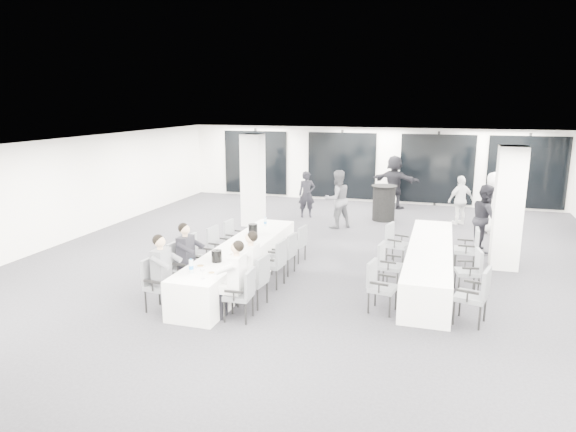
% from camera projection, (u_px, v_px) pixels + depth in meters
% --- Properties ---
extents(room, '(14.04, 16.04, 2.84)m').
position_uv_depth(room, '(363.00, 200.00, 12.63)').
color(room, '#24242A').
rests_on(room, ground).
extents(column_left, '(0.60, 0.60, 2.80)m').
position_uv_depth(column_left, '(253.00, 180.00, 15.63)').
color(column_left, white).
rests_on(column_left, floor).
extents(column_right, '(0.60, 0.60, 2.80)m').
position_uv_depth(column_right, '(508.00, 208.00, 11.58)').
color(column_right, white).
rests_on(column_right, floor).
extents(banquet_table_main, '(0.90, 5.00, 0.75)m').
position_uv_depth(banquet_table_main, '(241.00, 262.00, 11.02)').
color(banquet_table_main, white).
rests_on(banquet_table_main, floor).
extents(banquet_table_side, '(0.90, 5.00, 0.75)m').
position_uv_depth(banquet_table_side, '(429.00, 263.00, 10.94)').
color(banquet_table_side, white).
rests_on(banquet_table_side, floor).
extents(cocktail_table, '(0.81, 0.81, 1.13)m').
position_uv_depth(cocktail_table, '(384.00, 203.00, 16.43)').
color(cocktail_table, black).
rests_on(cocktail_table, floor).
extents(chair_main_left_near, '(0.53, 0.59, 0.98)m').
position_uv_depth(chair_main_left_near, '(157.00, 281.00, 9.36)').
color(chair_main_left_near, '#56595E').
rests_on(chair_main_left_near, floor).
extents(chair_main_left_second, '(0.56, 0.61, 1.03)m').
position_uv_depth(chair_main_left_second, '(182.00, 264.00, 10.22)').
color(chair_main_left_second, '#56595E').
rests_on(chair_main_left_second, floor).
extents(chair_main_left_mid, '(0.55, 0.61, 1.02)m').
position_uv_depth(chair_main_left_mid, '(196.00, 255.00, 10.82)').
color(chair_main_left_mid, '#56595E').
rests_on(chair_main_left_mid, floor).
extents(chair_main_left_fourth, '(0.53, 0.57, 0.94)m').
position_uv_depth(chair_main_left_fourth, '(218.00, 244.00, 11.81)').
color(chair_main_left_fourth, '#56595E').
rests_on(chair_main_left_fourth, floor).
extents(chair_main_left_far, '(0.49, 0.54, 0.89)m').
position_uv_depth(chair_main_left_far, '(233.00, 236.00, 12.66)').
color(chair_main_left_far, '#56595E').
rests_on(chair_main_left_far, floor).
extents(chair_main_right_near, '(0.49, 0.54, 0.92)m').
position_uv_depth(chair_main_right_near, '(243.00, 291.00, 8.93)').
color(chair_main_right_near, '#56595E').
rests_on(chair_main_right_near, floor).
extents(chair_main_right_second, '(0.54, 0.59, 0.98)m').
position_uv_depth(chair_main_right_second, '(256.00, 277.00, 9.54)').
color(chair_main_right_second, '#56595E').
rests_on(chair_main_right_second, floor).
extents(chair_main_right_mid, '(0.53, 0.58, 0.98)m').
position_uv_depth(chair_main_right_mid, '(275.00, 260.00, 10.55)').
color(chair_main_right_mid, '#56595E').
rests_on(chair_main_right_mid, floor).
extents(chair_main_right_fourth, '(0.50, 0.55, 0.92)m').
position_uv_depth(chair_main_right_fourth, '(287.00, 251.00, 11.34)').
color(chair_main_right_fourth, '#56595E').
rests_on(chair_main_right_fourth, floor).
extents(chair_main_right_far, '(0.51, 0.54, 0.87)m').
position_uv_depth(chair_main_right_far, '(298.00, 241.00, 12.21)').
color(chair_main_right_far, '#56595E').
rests_on(chair_main_right_far, floor).
extents(chair_side_left_near, '(0.55, 0.58, 0.94)m').
position_uv_depth(chair_side_left_near, '(379.00, 283.00, 9.31)').
color(chair_side_left_near, '#56595E').
rests_on(chair_side_left_near, floor).
extents(chair_side_left_mid, '(0.51, 0.56, 0.91)m').
position_uv_depth(chair_side_left_mid, '(387.00, 262.00, 10.58)').
color(chair_side_left_mid, '#56595E').
rests_on(chair_side_left_mid, floor).
extents(chair_side_left_far, '(0.58, 0.61, 0.95)m').
position_uv_depth(chair_side_left_far, '(395.00, 241.00, 12.10)').
color(chair_side_left_far, '#56595E').
rests_on(chair_side_left_far, floor).
extents(chair_side_right_near, '(0.62, 0.65, 1.01)m').
position_uv_depth(chair_side_right_near, '(476.00, 292.00, 8.73)').
color(chair_side_right_near, '#56595E').
rests_on(chair_side_right_near, floor).
extents(chair_side_right_mid, '(0.52, 0.56, 0.89)m').
position_uv_depth(chair_side_right_mid, '(472.00, 268.00, 10.22)').
color(chair_side_right_mid, '#56595E').
rests_on(chair_side_right_mid, floor).
extents(chair_side_right_far, '(0.50, 0.56, 0.99)m').
position_uv_depth(chair_side_right_far, '(470.00, 247.00, 11.53)').
color(chair_side_right_far, '#56595E').
rests_on(chair_side_right_far, floor).
extents(seated_guest_a, '(0.50, 0.38, 1.44)m').
position_uv_depth(seated_guest_a, '(164.00, 268.00, 9.25)').
color(seated_guest_a, '#54565C').
rests_on(seated_guest_a, floor).
extents(seated_guest_b, '(0.50, 0.38, 1.44)m').
position_uv_depth(seated_guest_b, '(189.00, 254.00, 10.12)').
color(seated_guest_b, black).
rests_on(seated_guest_b, floor).
extents(seated_guest_c, '(0.50, 0.38, 1.44)m').
position_uv_depth(seated_guest_c, '(234.00, 275.00, 8.91)').
color(seated_guest_c, silver).
rests_on(seated_guest_c, floor).
extents(seated_guest_d, '(0.50, 0.38, 1.44)m').
position_uv_depth(seated_guest_d, '(248.00, 263.00, 9.54)').
color(seated_guest_d, silver).
rests_on(seated_guest_d, floor).
extents(standing_guest_a, '(0.78, 0.72, 1.72)m').
position_uv_depth(standing_guest_a, '(307.00, 191.00, 16.82)').
color(standing_guest_a, black).
rests_on(standing_guest_a, floor).
extents(standing_guest_b, '(1.11, 1.07, 1.99)m').
position_uv_depth(standing_guest_b, '(337.00, 195.00, 15.38)').
color(standing_guest_b, '#54565C').
rests_on(standing_guest_b, floor).
extents(standing_guest_d, '(1.15, 1.07, 1.73)m').
position_uv_depth(standing_guest_d, '(461.00, 197.00, 15.83)').
color(standing_guest_d, silver).
rests_on(standing_guest_d, floor).
extents(standing_guest_e, '(0.68, 1.02, 2.02)m').
position_uv_depth(standing_guest_e, '(494.00, 199.00, 14.79)').
color(standing_guest_e, silver).
rests_on(standing_guest_e, floor).
extents(standing_guest_f, '(2.11, 1.27, 2.15)m').
position_uv_depth(standing_guest_f, '(394.00, 178.00, 18.18)').
color(standing_guest_f, black).
rests_on(standing_guest_f, floor).
extents(standing_guest_g, '(0.96, 0.99, 2.11)m').
position_uv_depth(standing_guest_g, '(248.00, 177.00, 18.70)').
color(standing_guest_g, '#54565C').
rests_on(standing_guest_g, floor).
extents(standing_guest_h, '(0.67, 1.00, 1.96)m').
position_uv_depth(standing_guest_h, '(486.00, 214.00, 12.94)').
color(standing_guest_h, black).
rests_on(standing_guest_h, floor).
extents(ice_bucket_near, '(0.20, 0.20, 0.23)m').
position_uv_depth(ice_bucket_near, '(217.00, 256.00, 9.81)').
color(ice_bucket_near, black).
rests_on(ice_bucket_near, banquet_table_main).
extents(ice_bucket_far, '(0.21, 0.21, 0.24)m').
position_uv_depth(ice_bucket_far, '(253.00, 229.00, 11.84)').
color(ice_bucket_far, black).
rests_on(ice_bucket_far, banquet_table_main).
extents(water_bottle_a, '(0.08, 0.08, 0.25)m').
position_uv_depth(water_bottle_a, '(191.00, 266.00, 9.18)').
color(water_bottle_a, silver).
rests_on(water_bottle_a, banquet_table_main).
extents(water_bottle_b, '(0.07, 0.07, 0.21)m').
position_uv_depth(water_bottle_b, '(249.00, 237.00, 11.18)').
color(water_bottle_b, silver).
rests_on(water_bottle_b, banquet_table_main).
extents(water_bottle_c, '(0.07, 0.07, 0.22)m').
position_uv_depth(water_bottle_c, '(265.00, 222.00, 12.62)').
color(water_bottle_c, silver).
rests_on(water_bottle_c, banquet_table_main).
extents(plate_a, '(0.21, 0.21, 0.03)m').
position_uv_depth(plate_a, '(200.00, 266.00, 9.56)').
color(plate_a, white).
rests_on(plate_a, banquet_table_main).
extents(plate_b, '(0.18, 0.18, 0.03)m').
position_uv_depth(plate_b, '(211.00, 273.00, 9.17)').
color(plate_b, white).
rests_on(plate_b, banquet_table_main).
extents(plate_c, '(0.20, 0.20, 0.03)m').
position_uv_depth(plate_c, '(234.00, 255.00, 10.25)').
color(plate_c, white).
rests_on(plate_c, banquet_table_main).
extents(wine_glass, '(0.08, 0.08, 0.22)m').
position_uv_depth(wine_glass, '(203.00, 270.00, 8.85)').
color(wine_glass, silver).
rests_on(wine_glass, banquet_table_main).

